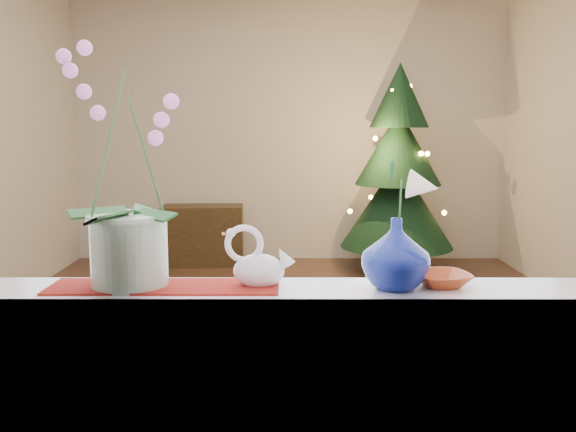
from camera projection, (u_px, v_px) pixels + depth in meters
The scene contains 14 objects.
ground at pixel (289, 332), 4.43m from camera, with size 5.00×5.00×0.00m, color #382316.
wall_back at pixel (289, 132), 6.72m from camera, with size 4.50×0.10×2.70m, color beige.
wall_front at pixel (289, 147), 1.77m from camera, with size 4.50×0.10×2.70m, color beige.
windowsill at pixel (289, 294), 1.96m from camera, with size 2.20×0.26×0.04m, color white.
window_frame at pixel (289, 18), 1.75m from camera, with size 2.22×0.06×1.60m, color white, non-canonical shape.
runner at pixel (164, 287), 1.96m from camera, with size 0.70×0.20×0.01m, color maroon.
orchid_pot at pixel (126, 166), 1.92m from camera, with size 0.25×0.25×0.74m, color beige, non-canonical shape.
swan at pixel (259, 258), 1.95m from camera, with size 0.21×0.10×0.18m, color silver, non-canonical shape.
blue_vase at pixel (396, 248), 1.93m from camera, with size 0.24×0.24×0.25m, color navy.
lily at pixel (398, 176), 1.90m from camera, with size 0.14×0.08×0.19m, color white, non-canonical shape.
paperweight at pixel (400, 278), 1.93m from camera, with size 0.07×0.07×0.07m, color white.
amber_dish at pixel (441, 280), 1.97m from camera, with size 0.15×0.15×0.04m, color #9B3716.
xmas_tree at pixel (398, 168), 6.22m from camera, with size 1.10×1.10×2.01m, color black, non-canonical shape.
side_table at pixel (203, 235), 6.57m from camera, with size 0.81×0.40×0.61m, color black.
Camera 1 is at (0.00, -4.28, 1.41)m, focal length 40.00 mm.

